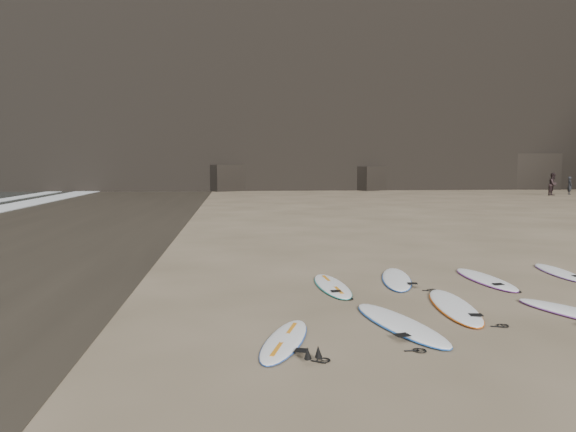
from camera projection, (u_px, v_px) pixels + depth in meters
name	position (u px, v px, depth m)	size (l,w,h in m)	color
ground	(505.00, 314.00, 10.09)	(240.00, 240.00, 0.00)	#897559
surfboard_0	(285.00, 340.00, 8.52)	(0.53, 2.20, 0.08)	white
surfboard_1	(400.00, 323.00, 9.36)	(0.66, 2.76, 0.10)	white
surfboard_2	(454.00, 306.00, 10.48)	(0.66, 2.73, 0.10)	white
surfboard_5	(332.00, 285.00, 12.26)	(0.60, 2.48, 0.09)	white
surfboard_6	(396.00, 279.00, 12.98)	(0.62, 2.59, 0.09)	white
surfboard_7	(485.00, 279.00, 12.94)	(0.62, 2.60, 0.09)	white
surfboard_8	(559.00, 272.00, 13.77)	(0.55, 2.31, 0.08)	white
person_a	(570.00, 186.00, 47.39)	(0.56, 0.37, 1.53)	black
person_b	(553.00, 184.00, 46.15)	(0.90, 0.70, 1.85)	black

